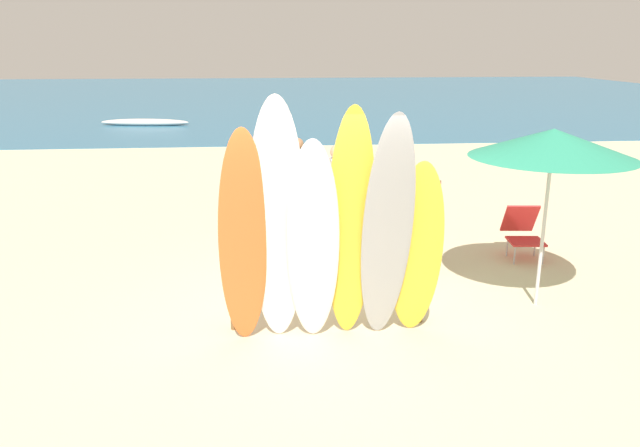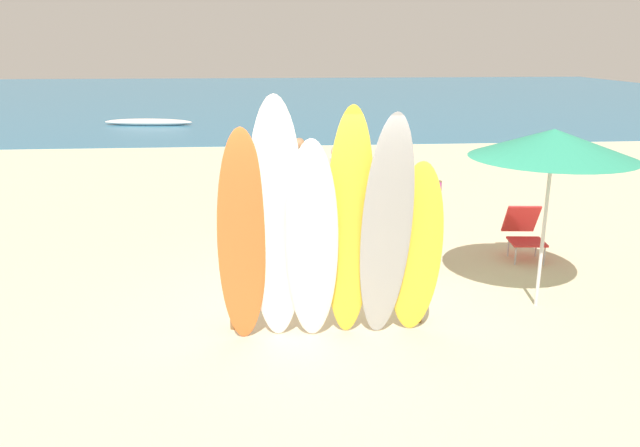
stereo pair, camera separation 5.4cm
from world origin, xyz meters
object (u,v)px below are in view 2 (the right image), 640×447
at_px(beachgoer_near_rack, 300,173).
at_px(distant_boat, 148,122).
at_px(beach_chair_red, 524,230).
at_px(beachgoer_midbeach, 338,190).
at_px(surfboard_yellow_3, 349,229).
at_px(surfboard_rack, 327,283).
at_px(surfboard_orange_0, 242,241).
at_px(surfboard_yellow_5, 416,251).
at_px(surfboard_white_1, 276,226).
at_px(surfboard_white_2, 312,246).
at_px(beachgoer_by_water, 425,215).
at_px(surfboard_grey_4, 386,233).
at_px(beach_umbrella, 553,144).

relative_size(beachgoer_near_rack, distant_boat, 0.42).
bearing_deg(beach_chair_red, beachgoer_near_rack, 149.40).
bearing_deg(beachgoer_midbeach, surfboard_yellow_3, 174.44).
xyz_separation_m(beachgoer_midbeach, distant_boat, (-5.83, 15.75, -0.83)).
bearing_deg(beachgoer_near_rack, surfboard_rack, -83.65).
distance_m(surfboard_orange_0, beachgoer_near_rack, 5.09).
relative_size(surfboard_rack, surfboard_orange_0, 0.93).
xyz_separation_m(surfboard_yellow_5, distant_boat, (-6.31, 18.88, -0.89)).
distance_m(surfboard_white_1, beachgoer_near_rack, 5.05).
relative_size(surfboard_white_2, beachgoer_by_water, 1.54).
bearing_deg(beachgoer_near_rack, beachgoer_by_water, -57.75).
xyz_separation_m(surfboard_rack, surfboard_white_1, (-0.57, -0.47, 0.82)).
bearing_deg(surfboard_grey_4, beachgoer_by_water, 65.55).
relative_size(surfboard_rack, surfboard_white_2, 0.96).
height_order(surfboard_yellow_3, beachgoer_midbeach, surfboard_yellow_3).
height_order(surfboard_orange_0, surfboard_yellow_5, surfboard_orange_0).
bearing_deg(beach_chair_red, distant_boat, 123.47).
bearing_deg(beachgoer_midbeach, surfboard_grey_4, -179.13).
relative_size(surfboard_yellow_5, beachgoer_by_water, 1.35).
relative_size(surfboard_white_2, beachgoer_near_rack, 1.58).
bearing_deg(surfboard_orange_0, surfboard_white_1, -5.37).
height_order(surfboard_rack, surfboard_white_2, surfboard_white_2).
relative_size(surfboard_grey_4, beach_chair_red, 3.30).
relative_size(surfboard_white_1, beach_chair_red, 3.45).
height_order(surfboard_white_1, surfboard_yellow_3, surfboard_white_1).
relative_size(surfboard_rack, surfboard_yellow_3, 0.86).
distance_m(surfboard_orange_0, distant_boat, 19.52).
relative_size(surfboard_orange_0, surfboard_yellow_5, 1.18).
height_order(beach_chair_red, distant_boat, beach_chair_red).
relative_size(surfboard_orange_0, beach_umbrella, 1.11).
bearing_deg(surfboard_white_1, surfboard_yellow_5, 3.86).
height_order(surfboard_orange_0, surfboard_white_2, surfboard_orange_0).
bearing_deg(beachgoer_near_rack, surfboard_yellow_3, -81.71).
xyz_separation_m(surfboard_grey_4, distant_boat, (-5.95, 19.05, -1.15)).
height_order(surfboard_yellow_3, beach_umbrella, surfboard_yellow_3).
bearing_deg(beachgoer_near_rack, beachgoer_midbeach, -68.86).
bearing_deg(surfboard_grey_4, surfboard_yellow_3, 166.83).
relative_size(beachgoer_near_rack, beach_umbrella, 0.68).
xyz_separation_m(surfboard_white_2, beachgoer_by_water, (1.69, 1.99, -0.27)).
distance_m(surfboard_yellow_3, distant_boat, 19.81).
bearing_deg(distant_boat, beach_chair_red, -62.30).
xyz_separation_m(beachgoer_near_rack, distant_boat, (-5.33, 13.96, -0.74)).
height_order(surfboard_rack, beachgoer_by_water, beachgoer_by_water).
bearing_deg(surfboard_rack, surfboard_yellow_3, -69.54).
height_order(surfboard_orange_0, distant_boat, surfboard_orange_0).
distance_m(surfboard_grey_4, beachgoer_by_water, 2.27).
height_order(surfboard_yellow_3, beach_chair_red, surfboard_yellow_3).
distance_m(surfboard_white_1, beachgoer_by_water, 2.86).
distance_m(surfboard_grey_4, distant_boat, 19.99).
xyz_separation_m(surfboard_rack, surfboard_white_2, (-0.21, -0.52, 0.63)).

